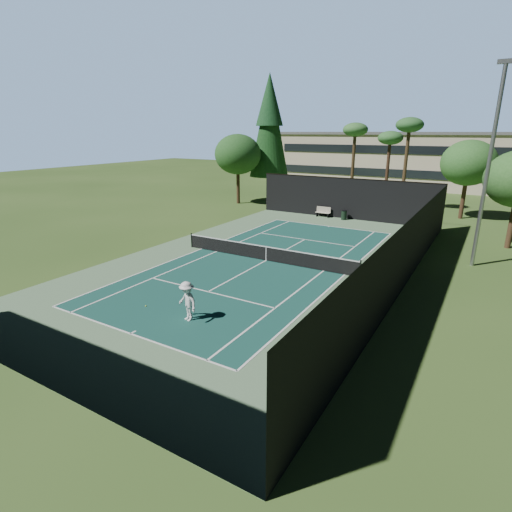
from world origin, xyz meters
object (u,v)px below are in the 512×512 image
at_px(tennis_ball_c, 277,255).
at_px(park_bench, 323,211).
at_px(player, 187,301).
at_px(tennis_net, 266,253).
at_px(tennis_ball_d, 228,238).
at_px(trash_bin, 344,215).
at_px(tennis_ball_b, 264,255).
at_px(tennis_ball_a, 146,306).

xyz_separation_m(tennis_ball_c, park_bench, (-2.27, 14.29, 0.51)).
bearing_deg(player, tennis_net, 114.88).
height_order(tennis_ball_c, tennis_ball_d, tennis_ball_c).
distance_m(park_bench, trash_bin, 2.32).
relative_size(player, tennis_ball_c, 27.67).
xyz_separation_m(player, tennis_ball_b, (-1.97, 10.51, -0.91)).
height_order(tennis_ball_a, tennis_ball_d, tennis_ball_a).
relative_size(tennis_ball_a, tennis_ball_d, 1.19).
bearing_deg(tennis_ball_c, park_bench, 99.04).
bearing_deg(tennis_ball_a, tennis_ball_c, 81.36).
relative_size(tennis_ball_a, tennis_ball_b, 1.11).
bearing_deg(trash_bin, tennis_ball_a, -93.86).
bearing_deg(tennis_net, player, -82.49).
bearing_deg(park_bench, tennis_net, -82.26).
distance_m(tennis_ball_a, tennis_ball_c, 11.01).
xyz_separation_m(player, park_bench, (-3.39, 25.23, -0.39)).
bearing_deg(tennis_ball_d, trash_bin, 64.45).
distance_m(tennis_net, tennis_ball_b, 1.30).
bearing_deg(tennis_ball_c, trash_bin, 89.90).
distance_m(tennis_ball_c, park_bench, 14.48).
relative_size(tennis_ball_b, trash_bin, 0.07).
height_order(tennis_net, tennis_ball_b, tennis_net).
distance_m(tennis_ball_b, trash_bin, 14.44).
xyz_separation_m(tennis_net, tennis_ball_d, (-5.50, 3.50, -0.53)).
relative_size(tennis_ball_b, tennis_ball_c, 0.99).
bearing_deg(tennis_ball_a, park_bench, 91.41).
bearing_deg(trash_bin, tennis_ball_b, -93.48).
relative_size(tennis_net, tennis_ball_d, 204.47).
relative_size(tennis_net, tennis_ball_b, 190.84).
relative_size(player, tennis_ball_a, 25.06).
bearing_deg(tennis_ball_d, tennis_ball_b, -28.00).
bearing_deg(player, tennis_ball_a, -163.86).
relative_size(player, trash_bin, 1.99).
distance_m(tennis_ball_d, trash_bin, 13.15).
relative_size(tennis_ball_b, tennis_ball_d, 1.07).
bearing_deg(park_bench, tennis_ball_d, -105.49).
xyz_separation_m(tennis_ball_b, park_bench, (-1.42, 14.72, 0.51)).
bearing_deg(tennis_ball_c, tennis_ball_a, -98.64).
distance_m(tennis_ball_b, park_bench, 14.80).
bearing_deg(trash_bin, tennis_ball_c, -90.10).
xyz_separation_m(tennis_net, trash_bin, (0.17, 15.36, -0.08)).
bearing_deg(tennis_ball_b, tennis_ball_c, 26.81).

